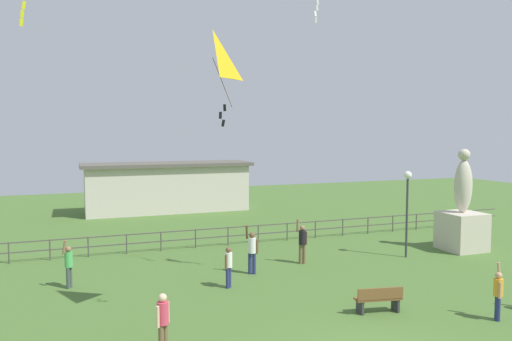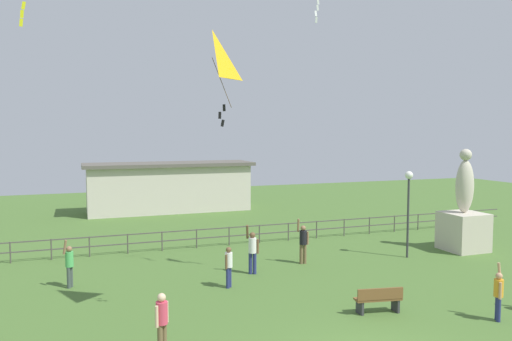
{
  "view_description": "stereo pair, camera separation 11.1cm",
  "coord_description": "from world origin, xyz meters",
  "views": [
    {
      "loc": [
        -6.91,
        -9.57,
        5.71
      ],
      "look_at": [
        -1.1,
        5.99,
        4.43
      ],
      "focal_mm": 34.54,
      "sensor_mm": 36.0,
      "label": 1
    },
    {
      "loc": [
        -6.81,
        -9.61,
        5.71
      ],
      "look_at": [
        -1.1,
        5.99,
        4.43
      ],
      "focal_mm": 34.54,
      "sensor_mm": 36.0,
      "label": 2
    }
  ],
  "objects": [
    {
      "name": "person_6",
      "position": [
        -1.64,
        7.44,
        0.87
      ],
      "size": [
        0.35,
        0.35,
        1.52
      ],
      "color": "navy",
      "rests_on": "ground_plane"
    },
    {
      "name": "park_bench",
      "position": [
        2.05,
        3.32,
        0.46
      ],
      "size": [
        1.55,
        0.67,
        0.85
      ],
      "color": "brown",
      "rests_on": "ground_plane"
    },
    {
      "name": "lamppost",
      "position": [
        7.34,
        8.87,
        2.93
      ],
      "size": [
        0.36,
        0.36,
        3.98
      ],
      "color": "#38383D",
      "rests_on": "ground_plane"
    },
    {
      "name": "person_4",
      "position": [
        -0.22,
        8.82,
        1.01
      ],
      "size": [
        0.51,
        0.42,
        2.01
      ],
      "color": "navy",
      "rests_on": "ground_plane"
    },
    {
      "name": "statue_monument",
      "position": [
        10.78,
        9.1,
        1.47
      ],
      "size": [
        1.85,
        1.85,
        4.94
      ],
      "color": "beige",
      "rests_on": "ground_plane"
    },
    {
      "name": "pavilion_building",
      "position": [
        -0.5,
        26.0,
        1.8
      ],
      "size": [
        12.03,
        3.8,
        3.55
      ],
      "color": "beige",
      "rests_on": "ground_plane"
    },
    {
      "name": "person_3",
      "position": [
        5.1,
        1.55,
        0.88
      ],
      "size": [
        0.36,
        0.4,
        1.75
      ],
      "color": "navy",
      "rests_on": "ground_plane"
    },
    {
      "name": "waterfront_railing",
      "position": [
        -0.38,
        14.0,
        0.63
      ],
      "size": [
        36.02,
        0.06,
        0.95
      ],
      "color": "#4C4742",
      "rests_on": "ground_plane"
    },
    {
      "name": "kite_0",
      "position": [
        -3.07,
        4.22,
        7.8
      ],
      "size": [
        1.07,
        1.06,
        2.7
      ],
      "color": "yellow"
    },
    {
      "name": "person_5",
      "position": [
        -7.16,
        9.47,
        0.92
      ],
      "size": [
        0.38,
        0.43,
        1.83
      ],
      "color": "#3F4C47",
      "rests_on": "ground_plane"
    },
    {
      "name": "person_2",
      "position": [
        2.38,
        9.54,
        0.99
      ],
      "size": [
        0.51,
        0.32,
        1.98
      ],
      "color": "brown",
      "rests_on": "ground_plane"
    },
    {
      "name": "person_1",
      "position": [
        -4.86,
        2.73,
        0.93
      ],
      "size": [
        0.39,
        0.36,
        1.63
      ],
      "color": "brown",
      "rests_on": "ground_plane"
    }
  ]
}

